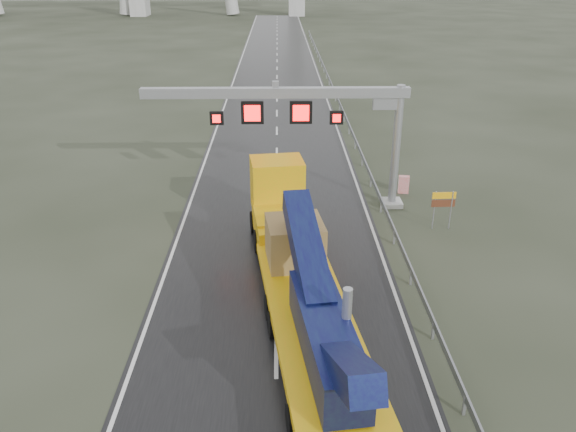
{
  "coord_description": "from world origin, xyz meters",
  "views": [
    {
      "loc": [
        0.15,
        -12.8,
        13.53
      ],
      "look_at": [
        0.54,
        9.6,
        3.2
      ],
      "focal_mm": 35.0,
      "sensor_mm": 36.0,
      "label": 1
    }
  ],
  "objects_px": {
    "striped_barrier": "(404,184)",
    "exit_sign_pair": "(443,203)",
    "sign_gantry": "(313,114)",
    "heavy_haul_truck": "(300,265)"
  },
  "relations": [
    {
      "from": "heavy_haul_truck",
      "to": "exit_sign_pair",
      "type": "height_order",
      "value": "heavy_haul_truck"
    },
    {
      "from": "striped_barrier",
      "to": "exit_sign_pair",
      "type": "bearing_deg",
      "value": -69.68
    },
    {
      "from": "exit_sign_pair",
      "to": "striped_barrier",
      "type": "bearing_deg",
      "value": 98.99
    },
    {
      "from": "sign_gantry",
      "to": "exit_sign_pair",
      "type": "height_order",
      "value": "sign_gantry"
    },
    {
      "from": "exit_sign_pair",
      "to": "sign_gantry",
      "type": "bearing_deg",
      "value": 152.98
    },
    {
      "from": "sign_gantry",
      "to": "heavy_haul_truck",
      "type": "relative_size",
      "value": 0.72
    },
    {
      "from": "heavy_haul_truck",
      "to": "exit_sign_pair",
      "type": "xyz_separation_m",
      "value": [
        8.01,
        7.18,
        -0.34
      ]
    },
    {
      "from": "sign_gantry",
      "to": "striped_barrier",
      "type": "height_order",
      "value": "sign_gantry"
    },
    {
      "from": "sign_gantry",
      "to": "exit_sign_pair",
      "type": "bearing_deg",
      "value": -25.08
    },
    {
      "from": "exit_sign_pair",
      "to": "heavy_haul_truck",
      "type": "bearing_deg",
      "value": -140.07
    }
  ]
}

